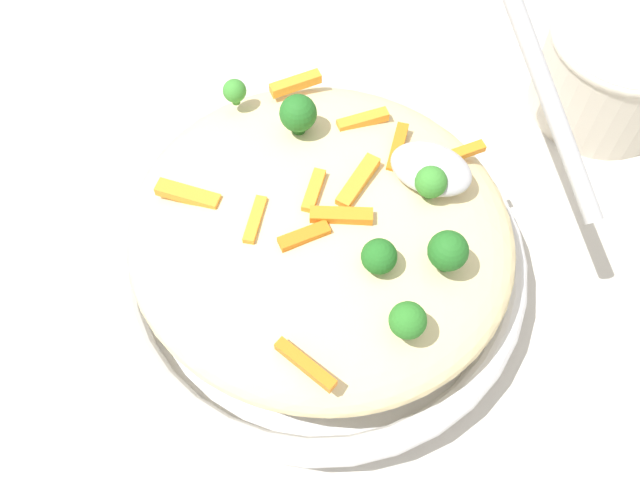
% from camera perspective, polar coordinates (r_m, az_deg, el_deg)
% --- Properties ---
extents(ground_plane, '(2.40, 2.40, 0.00)m').
position_cam_1_polar(ground_plane, '(0.56, -0.00, -3.07)').
color(ground_plane, beige).
extents(serving_bowl, '(0.30, 0.30, 0.04)m').
position_cam_1_polar(serving_bowl, '(0.54, -0.00, -1.92)').
color(serving_bowl, silver).
rests_on(serving_bowl, ground_plane).
extents(pasta_mound, '(0.27, 0.26, 0.06)m').
position_cam_1_polar(pasta_mound, '(0.50, -0.00, 0.56)').
color(pasta_mound, beige).
rests_on(pasta_mound, serving_bowl).
extents(carrot_piece_0, '(0.03, 0.04, 0.01)m').
position_cam_1_polar(carrot_piece_0, '(0.52, 10.53, 6.55)').
color(carrot_piece_0, orange).
rests_on(carrot_piece_0, pasta_mound).
extents(carrot_piece_1, '(0.03, 0.03, 0.01)m').
position_cam_1_polar(carrot_piece_1, '(0.53, 3.34, 9.29)').
color(carrot_piece_1, orange).
rests_on(carrot_piece_1, pasta_mound).
extents(carrot_piece_2, '(0.01, 0.04, 0.01)m').
position_cam_1_polar(carrot_piece_2, '(0.49, 2.97, 4.55)').
color(carrot_piece_2, orange).
rests_on(carrot_piece_2, pasta_mound).
extents(carrot_piece_3, '(0.04, 0.03, 0.01)m').
position_cam_1_polar(carrot_piece_3, '(0.47, 1.61, 1.81)').
color(carrot_piece_3, orange).
rests_on(carrot_piece_3, pasta_mound).
extents(carrot_piece_4, '(0.02, 0.04, 0.01)m').
position_cam_1_polar(carrot_piece_4, '(0.47, -5.07, 1.57)').
color(carrot_piece_4, orange).
rests_on(carrot_piece_4, pasta_mound).
extents(carrot_piece_5, '(0.01, 0.03, 0.01)m').
position_cam_1_polar(carrot_piece_5, '(0.48, -0.49, 3.89)').
color(carrot_piece_5, orange).
rests_on(carrot_piece_5, pasta_mound).
extents(carrot_piece_6, '(0.03, 0.03, 0.01)m').
position_cam_1_polar(carrot_piece_6, '(0.46, -1.28, 0.29)').
color(carrot_piece_6, orange).
rests_on(carrot_piece_6, pasta_mound).
extents(carrot_piece_7, '(0.04, 0.02, 0.01)m').
position_cam_1_polar(carrot_piece_7, '(0.49, -10.23, 3.49)').
color(carrot_piece_7, orange).
rests_on(carrot_piece_7, pasta_mound).
extents(carrot_piece_8, '(0.04, 0.02, 0.01)m').
position_cam_1_polar(carrot_piece_8, '(0.43, -1.14, -9.66)').
color(carrot_piece_8, orange).
rests_on(carrot_piece_8, pasta_mound).
extents(carrot_piece_9, '(0.03, 0.03, 0.01)m').
position_cam_1_polar(carrot_piece_9, '(0.55, -1.92, 12.09)').
color(carrot_piece_9, orange).
rests_on(carrot_piece_9, pasta_mound).
extents(carrot_piece_10, '(0.02, 0.04, 0.01)m').
position_cam_1_polar(carrot_piece_10, '(0.51, 6.04, 7.14)').
color(carrot_piece_10, orange).
rests_on(carrot_piece_10, pasta_mound).
extents(broccoli_floret_0, '(0.03, 0.03, 0.03)m').
position_cam_1_polar(broccoli_floret_0, '(0.46, 10.07, -0.53)').
color(broccoli_floret_0, '#205B1C').
rests_on(broccoli_floret_0, pasta_mound).
extents(broccoli_floret_1, '(0.03, 0.03, 0.03)m').
position_cam_1_polar(broccoli_floret_1, '(0.50, -1.71, 9.79)').
color(broccoli_floret_1, '#205B1C').
rests_on(broccoli_floret_1, pasta_mound).
extents(broccoli_floret_2, '(0.02, 0.02, 0.02)m').
position_cam_1_polar(broccoli_floret_2, '(0.53, -6.66, 11.43)').
color(broccoli_floret_2, '#377928').
rests_on(broccoli_floret_2, pasta_mound).
extents(broccoli_floret_3, '(0.02, 0.02, 0.03)m').
position_cam_1_polar(broccoli_floret_3, '(0.45, 4.62, -1.31)').
color(broccoli_floret_3, '#205B1C').
rests_on(broccoli_floret_3, pasta_mound).
extents(broccoli_floret_4, '(0.02, 0.02, 0.03)m').
position_cam_1_polar(broccoli_floret_4, '(0.43, 6.84, -6.26)').
color(broccoli_floret_4, '#296820').
rests_on(broccoli_floret_4, pasta_mound).
extents(broccoli_floret_5, '(0.02, 0.02, 0.03)m').
position_cam_1_polar(broccoli_floret_5, '(0.48, 8.62, 4.45)').
color(broccoli_floret_5, '#377928').
rests_on(broccoli_floret_5, pasta_mound).
extents(serving_spoon, '(0.14, 0.14, 0.10)m').
position_cam_1_polar(serving_spoon, '(0.49, 11.93, 7.58)').
color(serving_spoon, '#B7B7BC').
rests_on(serving_spoon, pasta_mound).
extents(companion_bowl, '(0.13, 0.13, 0.09)m').
position_cam_1_polar(companion_bowl, '(0.67, 22.02, 12.40)').
color(companion_bowl, beige).
rests_on(companion_bowl, ground_plane).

